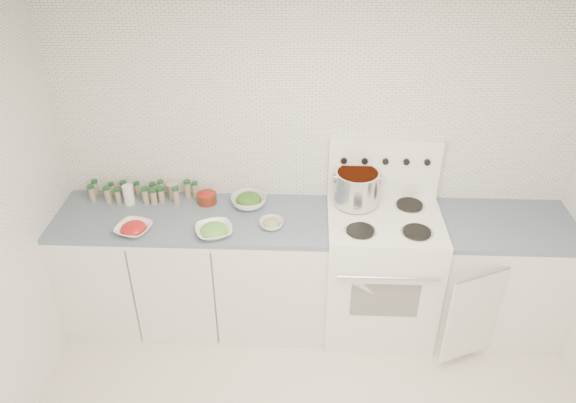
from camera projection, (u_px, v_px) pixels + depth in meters
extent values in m
cube|color=white|center=(314.00, 151.00, 3.84)|extent=(3.50, 0.02, 2.50)
cube|color=white|center=(324.00, 23.00, 1.89)|extent=(3.50, 3.00, 0.02)
cube|color=white|center=(197.00, 270.00, 4.04)|extent=(1.85, 0.62, 0.86)
cube|color=slate|center=(191.00, 219.00, 3.80)|extent=(1.85, 0.62, 0.03)
cube|color=white|center=(379.00, 273.00, 3.97)|extent=(0.76, 0.65, 0.92)
cube|color=black|center=(385.00, 300.00, 3.68)|extent=(0.45, 0.01, 0.28)
cylinder|color=silver|center=(389.00, 278.00, 3.52)|extent=(0.65, 0.02, 0.02)
cube|color=white|center=(386.00, 219.00, 3.72)|extent=(0.76, 0.65, 0.01)
cube|color=white|center=(384.00, 168.00, 3.85)|extent=(0.76, 0.06, 0.43)
cylinder|color=silver|center=(360.00, 231.00, 3.58)|extent=(0.21, 0.21, 0.01)
cylinder|color=black|center=(360.00, 230.00, 3.58)|extent=(0.18, 0.18, 0.01)
cylinder|color=silver|center=(417.00, 232.00, 3.57)|extent=(0.21, 0.21, 0.01)
cylinder|color=black|center=(417.00, 232.00, 3.57)|extent=(0.18, 0.18, 0.01)
cylinder|color=silver|center=(357.00, 204.00, 3.85)|extent=(0.21, 0.21, 0.01)
cylinder|color=black|center=(357.00, 203.00, 3.85)|extent=(0.18, 0.18, 0.01)
cylinder|color=silver|center=(410.00, 205.00, 3.84)|extent=(0.21, 0.21, 0.01)
cylinder|color=black|center=(410.00, 204.00, 3.84)|extent=(0.18, 0.18, 0.01)
cylinder|color=black|center=(344.00, 160.00, 3.79)|extent=(0.04, 0.02, 0.04)
cylinder|color=black|center=(365.00, 161.00, 3.78)|extent=(0.04, 0.02, 0.04)
cylinder|color=black|center=(385.00, 161.00, 3.78)|extent=(0.04, 0.02, 0.04)
cylinder|color=black|center=(406.00, 162.00, 3.78)|extent=(0.04, 0.02, 0.04)
cylinder|color=black|center=(427.00, 162.00, 3.77)|extent=(0.04, 0.02, 0.04)
cube|color=white|center=(496.00, 278.00, 3.97)|extent=(0.89, 0.62, 0.86)
cube|color=slate|center=(509.00, 226.00, 3.73)|extent=(0.89, 0.62, 0.03)
cube|color=white|center=(473.00, 316.00, 3.65)|extent=(0.37, 0.18, 0.70)
cylinder|color=silver|center=(357.00, 187.00, 3.80)|extent=(0.30, 0.30, 0.23)
cylinder|color=#D0521D|center=(358.00, 174.00, 3.74)|extent=(0.27, 0.27, 0.03)
torus|color=silver|center=(334.00, 178.00, 3.76)|extent=(0.01, 0.07, 0.07)
torus|color=silver|center=(381.00, 179.00, 3.75)|extent=(0.01, 0.07, 0.07)
imported|color=white|center=(134.00, 229.00, 3.62)|extent=(0.27, 0.27, 0.05)
ellipsoid|color=#B50F1D|center=(133.00, 228.00, 3.61)|extent=(0.16, 0.16, 0.07)
imported|color=white|center=(214.00, 231.00, 3.60)|extent=(0.29, 0.29, 0.06)
ellipsoid|color=#4A9530|center=(214.00, 230.00, 3.59)|extent=(0.17, 0.17, 0.08)
imported|color=white|center=(249.00, 201.00, 3.88)|extent=(0.31, 0.31, 0.08)
ellipsoid|color=#295016|center=(249.00, 199.00, 3.87)|extent=(0.18, 0.18, 0.08)
imported|color=white|center=(271.00, 224.00, 3.67)|extent=(0.19, 0.19, 0.05)
ellipsoid|color=#354C1E|center=(271.00, 222.00, 3.66)|extent=(0.11, 0.11, 0.05)
cylinder|color=#5E2010|center=(207.00, 198.00, 3.92)|extent=(0.14, 0.14, 0.07)
ellipsoid|color=#B40C15|center=(207.00, 195.00, 3.91)|extent=(0.10, 0.10, 0.05)
cylinder|color=white|center=(129.00, 195.00, 3.89)|extent=(0.08, 0.08, 0.14)
cylinder|color=#B9B19C|center=(173.00, 191.00, 3.97)|extent=(0.11, 0.11, 0.11)
cylinder|color=gray|center=(96.00, 189.00, 3.99)|extent=(0.04, 0.04, 0.11)
cylinder|color=#144722|center=(94.00, 181.00, 3.96)|extent=(0.04, 0.04, 0.02)
cylinder|color=gray|center=(112.00, 190.00, 3.99)|extent=(0.04, 0.04, 0.09)
cylinder|color=#144722|center=(111.00, 184.00, 3.96)|extent=(0.04, 0.04, 0.02)
cylinder|color=gray|center=(124.00, 190.00, 3.98)|extent=(0.05, 0.05, 0.11)
cylinder|color=#144722|center=(123.00, 182.00, 3.95)|extent=(0.05, 0.05, 0.02)
cylinder|color=gray|center=(137.00, 190.00, 4.00)|extent=(0.04, 0.04, 0.09)
cylinder|color=#144722|center=(136.00, 183.00, 3.97)|extent=(0.04, 0.04, 0.02)
cylinder|color=gray|center=(153.00, 191.00, 3.98)|extent=(0.05, 0.05, 0.10)
cylinder|color=#144722|center=(152.00, 184.00, 3.94)|extent=(0.05, 0.05, 0.02)
cylinder|color=gray|center=(161.00, 190.00, 3.97)|extent=(0.04, 0.04, 0.12)
cylinder|color=#144722|center=(160.00, 182.00, 3.93)|extent=(0.04, 0.04, 0.02)
cylinder|color=gray|center=(195.00, 191.00, 3.97)|extent=(0.04, 0.04, 0.10)
cylinder|color=#144722|center=(195.00, 183.00, 3.94)|extent=(0.04, 0.04, 0.02)
cylinder|color=gray|center=(188.00, 190.00, 3.97)|extent=(0.05, 0.05, 0.12)
cylinder|color=#144722|center=(187.00, 182.00, 3.93)|extent=(0.05, 0.05, 0.02)
cylinder|color=gray|center=(92.00, 195.00, 3.92)|extent=(0.04, 0.04, 0.11)
cylinder|color=#144722|center=(90.00, 187.00, 3.89)|extent=(0.05, 0.05, 0.02)
cylinder|color=gray|center=(108.00, 196.00, 3.91)|extent=(0.04, 0.04, 0.11)
cylinder|color=#144722|center=(106.00, 188.00, 3.87)|extent=(0.05, 0.05, 0.02)
cylinder|color=gray|center=(118.00, 197.00, 3.91)|extent=(0.04, 0.04, 0.10)
cylinder|color=#144722|center=(117.00, 190.00, 3.88)|extent=(0.04, 0.04, 0.02)
cylinder|color=gray|center=(146.00, 197.00, 3.90)|extent=(0.05, 0.05, 0.11)
cylinder|color=#144722|center=(145.00, 189.00, 3.87)|extent=(0.05, 0.05, 0.02)
cylinder|color=gray|center=(154.00, 198.00, 3.89)|extent=(0.04, 0.04, 0.10)
cylinder|color=#144722|center=(153.00, 190.00, 3.86)|extent=(0.05, 0.05, 0.02)
cylinder|color=gray|center=(161.00, 196.00, 3.92)|extent=(0.05, 0.05, 0.10)
cylinder|color=#144722|center=(160.00, 189.00, 3.89)|extent=(0.05, 0.05, 0.02)
cylinder|color=gray|center=(176.00, 197.00, 3.90)|extent=(0.04, 0.04, 0.11)
cylinder|color=#144722|center=(175.00, 189.00, 3.86)|extent=(0.05, 0.05, 0.02)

